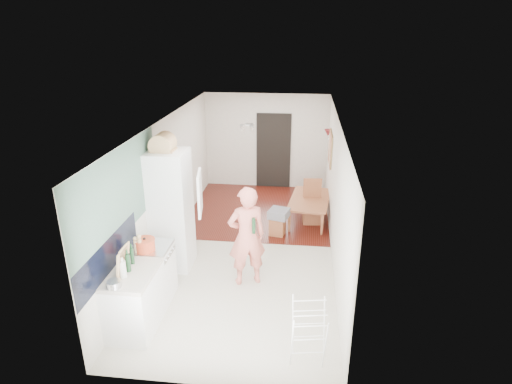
% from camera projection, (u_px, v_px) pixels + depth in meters
% --- Properties ---
extents(room_shell, '(3.20, 7.00, 2.50)m').
position_uv_depth(room_shell, '(249.00, 188.00, 7.98)').
color(room_shell, silver).
rests_on(room_shell, ground).
extents(floor, '(3.20, 7.00, 0.01)m').
position_uv_depth(floor, '(249.00, 248.00, 8.43)').
color(floor, beige).
rests_on(floor, ground).
extents(wood_floor_overlay, '(3.20, 3.30, 0.01)m').
position_uv_depth(wood_floor_overlay, '(259.00, 210.00, 10.14)').
color(wood_floor_overlay, '#511C16').
rests_on(wood_floor_overlay, room_shell).
extents(sage_wall_panel, '(0.02, 3.00, 1.30)m').
position_uv_depth(sage_wall_panel, '(119.00, 194.00, 6.08)').
color(sage_wall_panel, slate).
rests_on(sage_wall_panel, room_shell).
extents(tile_splashback, '(0.02, 1.90, 0.50)m').
position_uv_depth(tile_splashback, '(109.00, 256.00, 5.82)').
color(tile_splashback, black).
rests_on(tile_splashback, room_shell).
extents(doorway_recess, '(0.90, 0.04, 2.00)m').
position_uv_depth(doorway_recess, '(273.00, 151.00, 11.27)').
color(doorway_recess, black).
rests_on(doorway_recess, room_shell).
extents(base_cabinet, '(0.60, 0.90, 0.86)m').
position_uv_depth(base_cabinet, '(135.00, 302.00, 6.05)').
color(base_cabinet, white).
rests_on(base_cabinet, room_shell).
extents(worktop, '(0.62, 0.92, 0.06)m').
position_uv_depth(worktop, '(131.00, 274.00, 5.88)').
color(worktop, beige).
rests_on(worktop, room_shell).
extents(range_cooker, '(0.60, 0.60, 0.88)m').
position_uv_depth(range_cooker, '(153.00, 273.00, 6.74)').
color(range_cooker, white).
rests_on(range_cooker, room_shell).
extents(cooker_top, '(0.60, 0.60, 0.04)m').
position_uv_depth(cooker_top, '(150.00, 247.00, 6.58)').
color(cooker_top, silver).
rests_on(cooker_top, room_shell).
extents(fridge_housing, '(0.66, 0.66, 2.15)m').
position_uv_depth(fridge_housing, '(171.00, 211.00, 7.45)').
color(fridge_housing, white).
rests_on(fridge_housing, room_shell).
extents(fridge_door, '(0.14, 0.56, 0.70)m').
position_uv_depth(fridge_door, '(200.00, 193.00, 6.94)').
color(fridge_door, white).
rests_on(fridge_door, room_shell).
extents(fridge_interior, '(0.02, 0.52, 0.66)m').
position_uv_depth(fridge_interior, '(187.00, 186.00, 7.25)').
color(fridge_interior, white).
rests_on(fridge_interior, room_shell).
extents(pinboard, '(0.03, 0.90, 0.70)m').
position_uv_depth(pinboard, '(331.00, 148.00, 9.46)').
color(pinboard, tan).
rests_on(pinboard, room_shell).
extents(pinboard_frame, '(0.00, 0.94, 0.74)m').
position_uv_depth(pinboard_frame, '(330.00, 148.00, 9.46)').
color(pinboard_frame, '#9A5734').
rests_on(pinboard_frame, room_shell).
extents(wall_sconce, '(0.18, 0.18, 0.16)m').
position_uv_depth(wall_sconce, '(328.00, 133.00, 9.99)').
color(wall_sconce, maroon).
rests_on(wall_sconce, room_shell).
extents(person, '(0.87, 0.72, 2.04)m').
position_uv_depth(person, '(247.00, 228.00, 6.94)').
color(person, '#E67867').
rests_on(person, floor).
extents(dining_table, '(0.85, 1.35, 0.45)m').
position_uv_depth(dining_table, '(311.00, 211.00, 9.53)').
color(dining_table, '#9A5734').
rests_on(dining_table, floor).
extents(dining_chair, '(0.43, 0.43, 0.96)m').
position_uv_depth(dining_chair, '(313.00, 202.00, 9.36)').
color(dining_chair, '#9A5734').
rests_on(dining_chair, floor).
extents(stool, '(0.35, 0.35, 0.40)m').
position_uv_depth(stool, '(277.00, 226.00, 8.89)').
color(stool, '#9A5734').
rests_on(stool, floor).
extents(grey_drape, '(0.47, 0.47, 0.17)m').
position_uv_depth(grey_drape, '(279.00, 214.00, 8.78)').
color(grey_drape, slate).
rests_on(grey_drape, stool).
extents(drying_rack, '(0.49, 0.46, 0.84)m').
position_uv_depth(drying_rack, '(309.00, 334.00, 5.44)').
color(drying_rack, white).
rests_on(drying_rack, floor).
extents(bread_bin, '(0.45, 0.43, 0.21)m').
position_uv_depth(bread_bin, '(163.00, 144.00, 7.06)').
color(bread_bin, '#DEAF80').
rests_on(bread_bin, fridge_housing).
extents(red_casserole, '(0.32, 0.32, 0.18)m').
position_uv_depth(red_casserole, '(145.00, 245.00, 6.42)').
color(red_casserole, '#D94826').
rests_on(red_casserole, cooker_top).
extents(steel_pan, '(0.21, 0.21, 0.09)m').
position_uv_depth(steel_pan, '(114.00, 284.00, 5.52)').
color(steel_pan, silver).
rests_on(steel_pan, worktop).
extents(held_bottle, '(0.06, 0.06, 0.27)m').
position_uv_depth(held_bottle, '(254.00, 226.00, 6.79)').
color(held_bottle, '#183C1F').
rests_on(held_bottle, person).
extents(bottle_a, '(0.08, 0.08, 0.27)m').
position_uv_depth(bottle_a, '(128.00, 263.00, 5.85)').
color(bottle_a, '#183C1F').
rests_on(bottle_a, worktop).
extents(bottle_b, '(0.07, 0.07, 0.25)m').
position_uv_depth(bottle_b, '(132.00, 256.00, 6.05)').
color(bottle_b, '#183C1F').
rests_on(bottle_b, worktop).
extents(bottle_c, '(0.12, 0.12, 0.24)m').
position_uv_depth(bottle_c, '(123.00, 269.00, 5.73)').
color(bottle_c, silver).
rests_on(bottle_c, worktop).
extents(pepper_mill_front, '(0.08, 0.08, 0.24)m').
position_uv_depth(pepper_mill_front, '(140.00, 246.00, 6.33)').
color(pepper_mill_front, '#DEAF80').
rests_on(pepper_mill_front, worktop).
extents(pepper_mill_back, '(0.07, 0.07, 0.21)m').
position_uv_depth(pepper_mill_back, '(136.00, 247.00, 6.34)').
color(pepper_mill_back, '#DEAF80').
rests_on(pepper_mill_back, worktop).
extents(chopping_boards, '(0.08, 0.30, 0.41)m').
position_uv_depth(chopping_boards, '(123.00, 261.00, 5.77)').
color(chopping_boards, '#DEAF80').
rests_on(chopping_boards, worktop).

